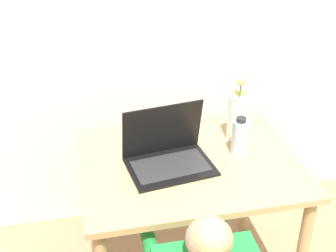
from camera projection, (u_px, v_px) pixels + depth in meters
wall_back at (199, 6)px, 2.41m from camera, size 6.40×0.05×2.50m
dining_table at (188, 181)px, 2.11m from camera, size 0.96×0.75×0.76m
laptop at (167, 151)px, 2.01m from camera, size 0.39×0.30×0.26m
flower_vase at (238, 115)px, 2.16m from camera, size 0.09×0.09×0.32m
water_bottle at (240, 137)px, 2.06m from camera, size 0.07×0.07×0.18m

